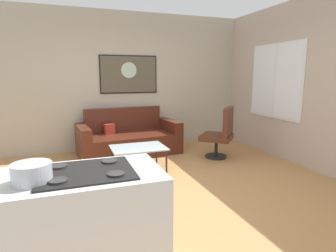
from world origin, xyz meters
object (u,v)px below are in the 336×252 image
couch (128,139)px  armchair (221,133)px  mixing_bowl (32,173)px  wall_painting (129,74)px  coffee_table (138,149)px

couch → armchair: size_ratio=2.08×
mixing_bowl → wall_painting: 4.35m
coffee_table → armchair: bearing=7.5°
armchair → wall_painting: (-1.41, 1.35, 1.08)m
coffee_table → wall_painting: bearing=82.4°
couch → wall_painting: (0.13, 0.44, 1.26)m
couch → wall_painting: 1.35m
couch → mixing_bowl: bearing=-110.0°
armchair → mixing_bowl: bearing=-136.6°
couch → coffee_table: bearing=-93.8°
wall_painting → armchair: bearing=-43.7°
coffee_table → couch: bearing=86.2°
armchair → couch: bearing=149.5°
coffee_table → mixing_bowl: 2.85m
couch → armchair: 1.80m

